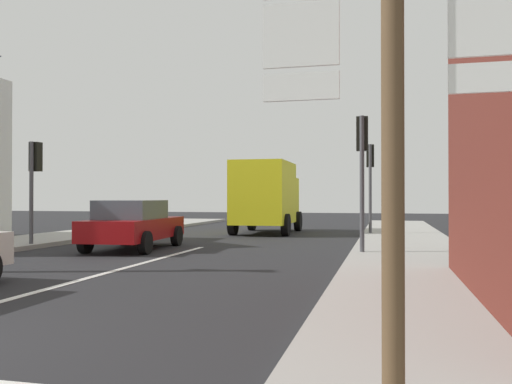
# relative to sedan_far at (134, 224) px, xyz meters

# --- Properties ---
(ground_plane) EXTENTS (80.00, 80.00, 0.00)m
(ground_plane) POSITION_rel_sedan_far_xyz_m (1.76, -0.93, -0.76)
(ground_plane) COLOR #232326
(sidewalk_right) EXTENTS (3.09, 44.00, 0.14)m
(sidewalk_right) POSITION_rel_sedan_far_xyz_m (7.98, -2.93, -0.69)
(sidewalk_right) COLOR #9E9B96
(sidewalk_right) RESTS_ON ground
(lane_centre_stripe) EXTENTS (0.16, 12.00, 0.01)m
(lane_centre_stripe) POSITION_rel_sedan_far_xyz_m (1.76, -4.93, -0.75)
(lane_centre_stripe) COLOR silver
(lane_centre_stripe) RESTS_ON ground
(sedan_far) EXTENTS (2.18, 4.30, 1.47)m
(sedan_far) POSITION_rel_sedan_far_xyz_m (0.00, 0.00, 0.00)
(sedan_far) COLOR maroon
(sedan_far) RESTS_ON ground
(delivery_truck) EXTENTS (2.54, 5.03, 3.05)m
(delivery_truck) POSITION_rel_sedan_far_xyz_m (2.31, 7.97, 0.89)
(delivery_truck) COLOR yellow
(delivery_truck) RESTS_ON ground
(route_sign_post) EXTENTS (1.66, 0.14, 3.20)m
(route_sign_post) POSITION_rel_sedan_far_xyz_m (7.38, -11.33, 1.15)
(route_sign_post) COLOR brown
(route_sign_post) RESTS_ON ground
(traffic_light_near_left) EXTENTS (0.30, 0.49, 3.26)m
(traffic_light_near_left) POSITION_rel_sedan_far_xyz_m (-3.20, -0.26, 1.66)
(traffic_light_near_left) COLOR #47474C
(traffic_light_near_left) RESTS_ON ground
(traffic_light_near_right) EXTENTS (0.30, 0.49, 3.69)m
(traffic_light_near_right) POSITION_rel_sedan_far_xyz_m (6.73, -0.34, 1.97)
(traffic_light_near_right) COLOR #47474C
(traffic_light_near_right) RESTS_ON ground
(traffic_light_far_right) EXTENTS (0.30, 0.49, 3.68)m
(traffic_light_far_right) POSITION_rel_sedan_far_xyz_m (6.73, 7.26, 1.96)
(traffic_light_far_right) COLOR #47474C
(traffic_light_far_right) RESTS_ON ground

